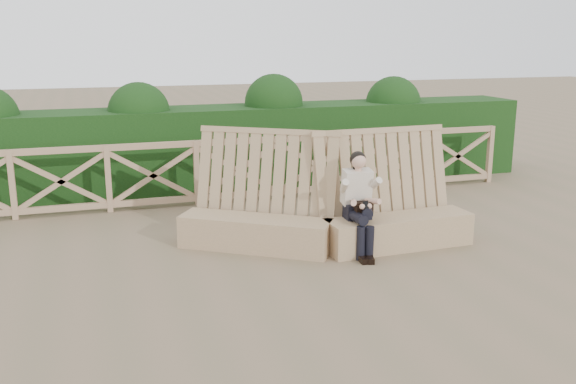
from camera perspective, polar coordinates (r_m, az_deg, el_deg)
name	(u,v)px	position (r m, az deg, el deg)	size (l,w,h in m)	color
ground	(306,270)	(7.89, 1.58, -6.97)	(60.00, 60.00, 0.00)	brown
bench	(327,218)	(8.67, 3.46, -2.34)	(3.86, 1.79, 1.57)	#8C7650
woman	(359,199)	(8.40, 6.35, -0.64)	(0.39, 0.81, 1.33)	black
guardrail	(238,170)	(10.97, -4.47, 1.95)	(10.10, 0.09, 1.10)	#8E6E52
hedge	(223,147)	(12.08, -5.81, 3.98)	(12.00, 1.20, 1.50)	black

